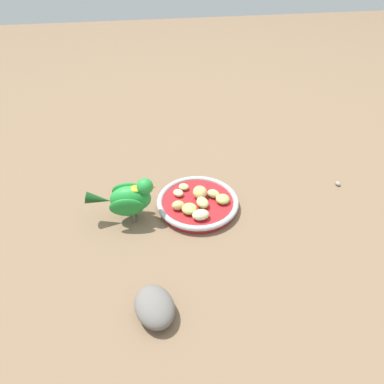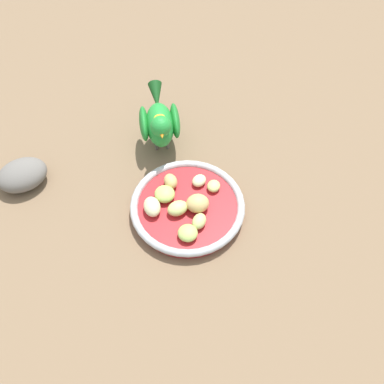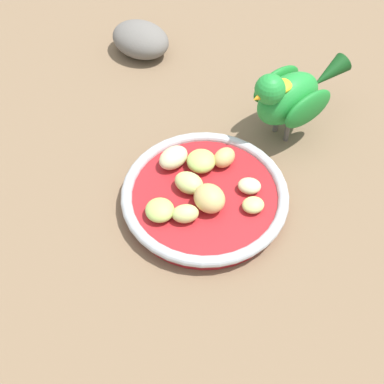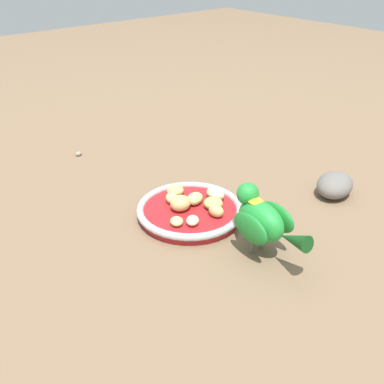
% 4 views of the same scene
% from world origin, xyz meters
% --- Properties ---
extents(ground_plane, '(4.00, 4.00, 0.00)m').
position_xyz_m(ground_plane, '(0.00, 0.00, 0.00)').
color(ground_plane, '#7A6047').
extents(feeding_bowl, '(0.20, 0.20, 0.03)m').
position_xyz_m(feeding_bowl, '(0.03, -0.01, 0.01)').
color(feeding_bowl, '#AD1E23').
rests_on(feeding_bowl, ground_plane).
extents(apple_piece_0, '(0.04, 0.04, 0.03)m').
position_xyz_m(apple_piece_0, '(0.04, -0.02, 0.03)').
color(apple_piece_0, tan).
rests_on(apple_piece_0, feeding_bowl).
extents(apple_piece_1, '(0.04, 0.04, 0.02)m').
position_xyz_m(apple_piece_1, '(0.06, 0.03, 0.03)').
color(apple_piece_1, beige).
rests_on(apple_piece_1, feeding_bowl).
extents(apple_piece_2, '(0.05, 0.05, 0.02)m').
position_xyz_m(apple_piece_2, '(-0.01, 0.01, 0.03)').
color(apple_piece_2, '#B2CC66').
rests_on(apple_piece_2, feeding_bowl).
extents(apple_piece_3, '(0.04, 0.04, 0.02)m').
position_xyz_m(apple_piece_3, '(0.01, -0.02, 0.03)').
color(apple_piece_3, '#C6D17A').
rests_on(apple_piece_3, feeding_bowl).
extents(apple_piece_4, '(0.03, 0.04, 0.02)m').
position_xyz_m(apple_piece_4, '(-0.03, -0.01, 0.03)').
color(apple_piece_4, beige).
rests_on(apple_piece_4, feeding_bowl).
extents(apple_piece_5, '(0.03, 0.03, 0.01)m').
position_xyz_m(apple_piece_5, '(0.08, 0.01, 0.03)').
color(apple_piece_5, '#C6D17A').
rests_on(apple_piece_5, feeding_bowl).
extents(apple_piece_6, '(0.05, 0.05, 0.02)m').
position_xyz_m(apple_piece_6, '(0.01, -0.07, 0.03)').
color(apple_piece_6, '#B2CC66').
rests_on(apple_piece_6, feeding_bowl).
extents(apple_piece_7, '(0.03, 0.03, 0.02)m').
position_xyz_m(apple_piece_7, '(0.01, 0.04, 0.03)').
color(apple_piece_7, tan).
rests_on(apple_piece_7, feeding_bowl).
extents(apple_piece_8, '(0.04, 0.04, 0.02)m').
position_xyz_m(apple_piece_8, '(0.04, -0.05, 0.03)').
color(apple_piece_8, '#C6D17A').
rests_on(apple_piece_8, feeding_bowl).
extents(parrot, '(0.08, 0.16, 0.11)m').
position_xyz_m(parrot, '(0.01, 0.15, 0.07)').
color(parrot, '#59544C').
rests_on(parrot, ground_plane).
extents(rock_large, '(0.11, 0.09, 0.05)m').
position_xyz_m(rock_large, '(-0.25, 0.11, 0.02)').
color(rock_large, slate).
rests_on(rock_large, ground_plane).
extents(pebble_0, '(0.02, 0.01, 0.01)m').
position_xyz_m(pebble_0, '(0.05, -0.40, 0.01)').
color(pebble_0, gray).
rests_on(pebble_0, ground_plane).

